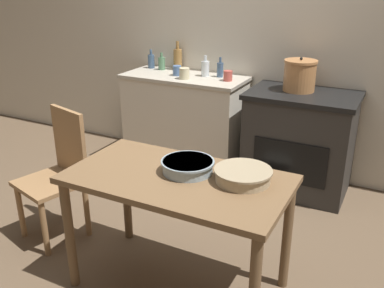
% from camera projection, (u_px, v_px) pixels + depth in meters
% --- Properties ---
extents(ground_plane, '(14.00, 14.00, 0.00)m').
position_uv_depth(ground_plane, '(161.00, 242.00, 3.04)').
color(ground_plane, brown).
extents(wall_back, '(8.00, 0.07, 2.55)m').
position_uv_depth(wall_back, '(248.00, 33.00, 3.88)').
color(wall_back, beige).
rests_on(wall_back, ground_plane).
extents(counter_cabinet, '(1.16, 0.55, 0.90)m').
position_uv_depth(counter_cabinet, '(185.00, 121.00, 4.15)').
color(counter_cabinet, beige).
rests_on(counter_cabinet, ground_plane).
extents(stove, '(0.89, 0.63, 0.87)m').
position_uv_depth(stove, '(299.00, 142.00, 3.65)').
color(stove, '#2D2B28').
rests_on(stove, ground_plane).
extents(work_table, '(1.23, 0.67, 0.74)m').
position_uv_depth(work_table, '(177.00, 193.00, 2.40)').
color(work_table, brown).
rests_on(work_table, ground_plane).
extents(chair, '(0.49, 0.49, 0.92)m').
position_uv_depth(chair, '(59.00, 172.00, 3.00)').
color(chair, '#997047').
rests_on(chair, ground_plane).
extents(flour_sack, '(0.22, 0.16, 0.30)m').
position_uv_depth(flour_sack, '(263.00, 192.00, 3.41)').
color(flour_sack, beige).
rests_on(flour_sack, ground_plane).
extents(stock_pot, '(0.27, 0.27, 0.28)m').
position_uv_depth(stock_pot, '(300.00, 75.00, 3.50)').
color(stock_pot, '#B77A47').
rests_on(stock_pot, stove).
extents(mixing_bowl_large, '(0.30, 0.30, 0.07)m').
position_uv_depth(mixing_bowl_large, '(188.00, 166.00, 2.40)').
color(mixing_bowl_large, '#93A8B2').
rests_on(mixing_bowl_large, work_table).
extents(mixing_bowl_small, '(0.31, 0.31, 0.07)m').
position_uv_depth(mixing_bowl_small, '(243.00, 175.00, 2.29)').
color(mixing_bowl_small, tan).
rests_on(mixing_bowl_small, work_table).
extents(bottle_far_left, '(0.07, 0.07, 0.19)m').
position_uv_depth(bottle_far_left, '(205.00, 68.00, 3.92)').
color(bottle_far_left, silver).
rests_on(bottle_far_left, counter_cabinet).
extents(bottle_left, '(0.07, 0.07, 0.17)m').
position_uv_depth(bottle_left, '(162.00, 63.00, 4.20)').
color(bottle_left, '#517F5B').
rests_on(bottle_left, counter_cabinet).
extents(bottle_mid_left, '(0.07, 0.07, 0.18)m').
position_uv_depth(bottle_mid_left, '(151.00, 61.00, 4.27)').
color(bottle_mid_left, '#3D5675').
rests_on(bottle_mid_left, counter_cabinet).
extents(bottle_center_left, '(0.06, 0.06, 0.18)m').
position_uv_depth(bottle_center_left, '(220.00, 69.00, 3.90)').
color(bottle_center_left, '#3D5675').
rests_on(bottle_center_left, counter_cabinet).
extents(bottle_center, '(0.08, 0.08, 0.28)m').
position_uv_depth(bottle_center, '(178.00, 59.00, 4.18)').
color(bottle_center, olive).
rests_on(bottle_center, counter_cabinet).
extents(cup_center_right, '(0.09, 0.09, 0.10)m').
position_uv_depth(cup_center_right, '(184.00, 73.00, 3.83)').
color(cup_center_right, beige).
rests_on(cup_center_right, counter_cabinet).
extents(cup_mid_right, '(0.08, 0.08, 0.09)m').
position_uv_depth(cup_mid_right, '(177.00, 71.00, 3.97)').
color(cup_mid_right, '#4C6B99').
rests_on(cup_mid_right, counter_cabinet).
extents(cup_right, '(0.08, 0.08, 0.09)m').
position_uv_depth(cup_right, '(228.00, 76.00, 3.76)').
color(cup_right, '#B74C42').
rests_on(cup_right, counter_cabinet).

